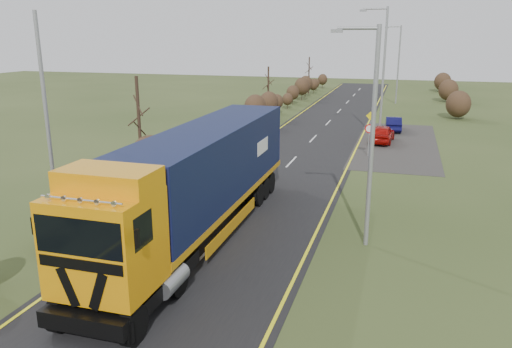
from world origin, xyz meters
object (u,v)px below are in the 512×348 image
(car_red_hatchback, at_px, (382,134))
(speed_sign, at_px, (369,134))
(streetlight_near, at_px, (370,130))
(lorry, at_px, (199,177))
(car_blue_sedan, at_px, (393,124))

(car_red_hatchback, xyz_separation_m, speed_sign, (-0.68, -5.02, 0.87))
(streetlight_near, distance_m, speed_sign, 15.76)
(car_red_hatchback, distance_m, streetlight_near, 20.82)
(streetlight_near, height_order, speed_sign, streetlight_near)
(car_red_hatchback, bearing_deg, streetlight_near, 95.27)
(lorry, xyz_separation_m, streetlight_near, (6.50, 1.18, 2.06))
(speed_sign, bearing_deg, lorry, -108.34)
(streetlight_near, xyz_separation_m, speed_sign, (-1.00, 15.43, -3.08))
(lorry, height_order, speed_sign, lorry)
(car_red_hatchback, height_order, speed_sign, speed_sign)
(car_blue_sedan, distance_m, streetlight_near, 26.11)
(streetlight_near, bearing_deg, speed_sign, 93.69)
(lorry, relative_size, speed_sign, 7.26)
(car_red_hatchback, height_order, streetlight_near, streetlight_near)
(streetlight_near, relative_size, speed_sign, 3.77)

